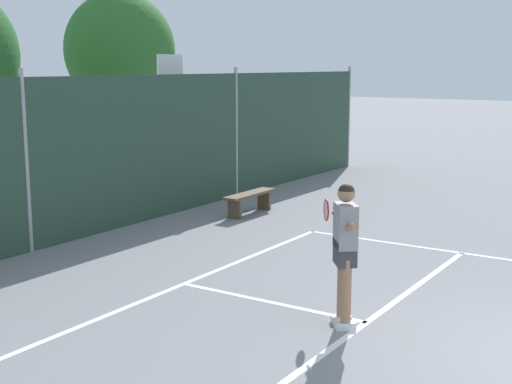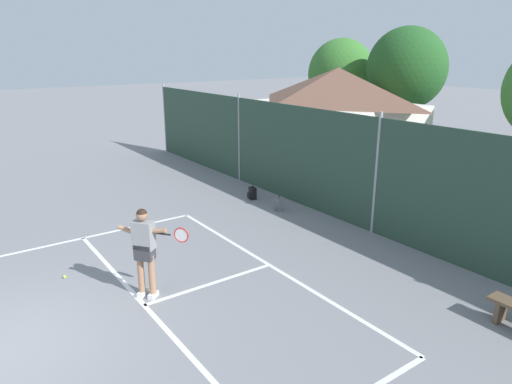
% 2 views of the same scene
% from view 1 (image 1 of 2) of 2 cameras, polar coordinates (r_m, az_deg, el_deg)
% --- Properties ---
extents(court_markings, '(8.30, 11.10, 0.01)m').
position_cam_1_polar(court_markings, '(8.92, 19.91, -12.12)').
color(court_markings, white).
rests_on(court_markings, ground).
extents(chainlink_fence, '(26.09, 0.09, 3.25)m').
position_cam_1_polar(chainlink_fence, '(13.05, -18.04, 2.00)').
color(chainlink_fence, '#284233').
rests_on(chainlink_fence, ground).
extents(basketball_hoop, '(0.90, 0.67, 3.55)m').
position_cam_1_polar(basketball_hoop, '(17.53, -6.97, 6.91)').
color(basketball_hoop, '#284CB2').
rests_on(basketball_hoop, ground).
extents(tennis_player, '(1.10, 1.01, 1.85)m').
position_cam_1_polar(tennis_player, '(8.96, 7.17, -4.01)').
color(tennis_player, silver).
rests_on(tennis_player, ground).
extents(courtside_bench, '(1.60, 0.36, 0.48)m').
position_cam_1_polar(courtside_bench, '(15.83, -0.50, -0.49)').
color(courtside_bench, brown).
rests_on(courtside_bench, ground).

